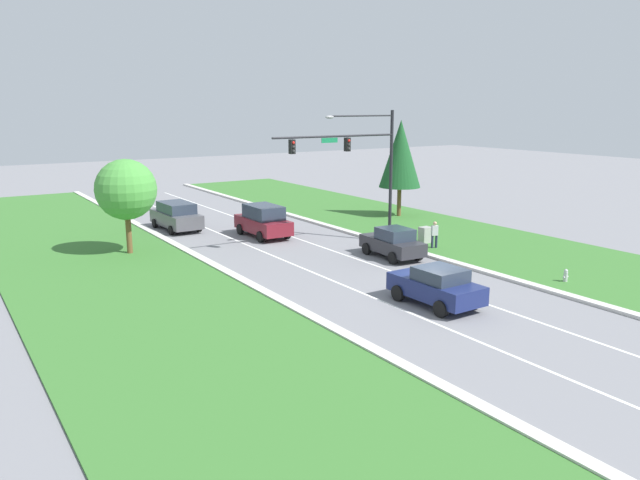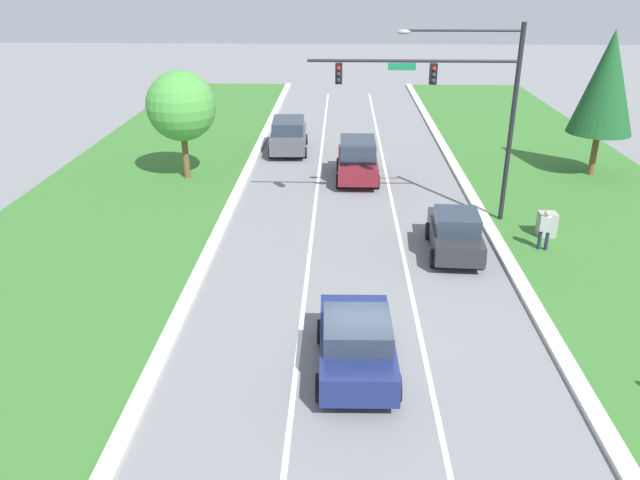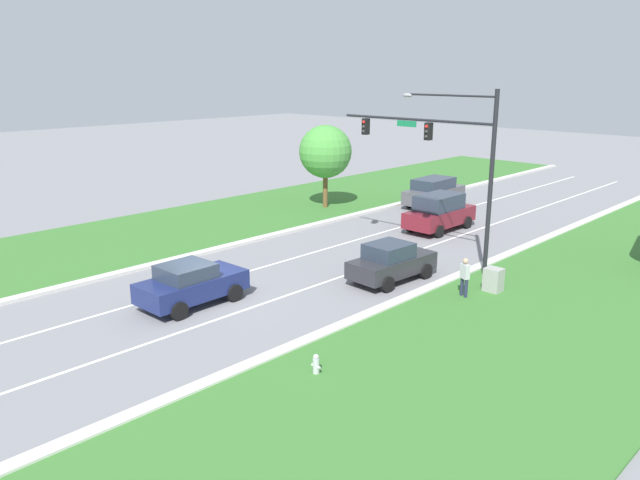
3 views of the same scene
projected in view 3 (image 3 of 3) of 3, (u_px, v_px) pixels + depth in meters
ground_plane at (205, 302)px, 24.87m from camera, size 160.00×160.00×0.00m
curb_strip_right at (304, 342)px, 21.07m from camera, size 0.50×90.00×0.15m
curb_strip_left at (131, 270)px, 28.63m from camera, size 0.50×90.00×0.15m
grass_verge_right at (435, 397)px, 17.57m from camera, size 10.00×90.00×0.08m
grass_verge_left at (79, 249)px, 32.15m from camera, size 10.00×90.00×0.08m
lane_stripe_inner_left at (179, 291)px, 26.07m from camera, size 0.14×81.00×0.01m
lane_stripe_inner_right at (233, 314)px, 23.67m from camera, size 0.14×81.00×0.01m
traffic_signal_mast at (445, 149)px, 28.29m from camera, size 8.45×0.41×8.20m
burgundy_suv at (439, 212)px, 35.81m from camera, size 2.16×4.75×2.11m
graphite_suv at (434, 192)px, 42.23m from camera, size 2.35×5.01×1.93m
charcoal_sedan at (391, 262)px, 27.20m from camera, size 2.15×4.25×1.73m
navy_sedan at (191, 284)px, 24.42m from camera, size 2.22×4.31×1.70m
utility_cabinet at (493, 281)px, 25.81m from camera, size 0.70×0.60×1.06m
pedestrian at (465, 276)px, 25.09m from camera, size 0.43×0.34×1.69m
fire_hydrant at (316, 365)px, 18.82m from camera, size 0.34×0.20×0.70m
oak_near_left_tree at (325, 152)px, 40.87m from camera, size 3.47×3.47×5.53m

